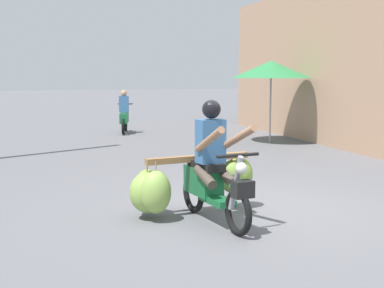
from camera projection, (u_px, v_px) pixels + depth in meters
ground_plane at (253, 210)px, 7.49m from camera, size 120.00×120.00×0.00m
motorbike_main_loaded at (191, 180)px, 7.05m from camera, size 1.90×1.77×1.58m
motorbike_distant_ahead_left at (124, 116)px, 17.24m from camera, size 0.60×1.60×1.40m
shopfront_building at (360, 65)px, 15.85m from camera, size 3.86×10.44×4.34m
market_umbrella_near_shop at (271, 69)px, 14.69m from camera, size 2.18×2.18×2.27m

